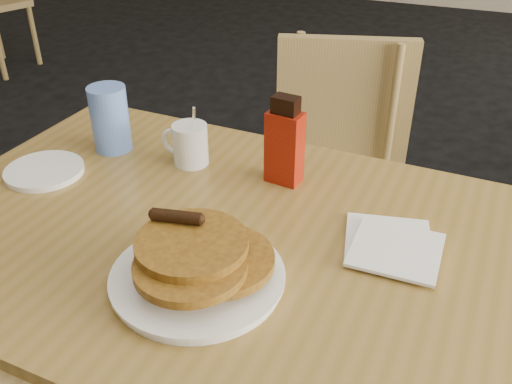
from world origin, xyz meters
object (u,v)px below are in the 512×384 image
at_px(main_table, 223,251).
at_px(blue_tumbler, 110,119).
at_px(pancake_plate, 197,267).
at_px(syrup_bottle, 285,143).
at_px(coffee_mug, 189,143).
at_px(chair_main_far, 332,165).

xyz_separation_m(main_table, blue_tumbler, (-0.36, 0.20, 0.12)).
distance_m(main_table, pancake_plate, 0.16).
distance_m(syrup_bottle, blue_tumbler, 0.40).
distance_m(main_table, coffee_mug, 0.28).
distance_m(pancake_plate, blue_tumbler, 0.51).
height_order(chair_main_far, blue_tumbler, blue_tumbler).
bearing_deg(coffee_mug, main_table, -56.64).
xyz_separation_m(main_table, syrup_bottle, (0.04, 0.21, 0.13)).
bearing_deg(pancake_plate, main_table, 99.13).
distance_m(chair_main_far, pancake_plate, 0.88).
height_order(main_table, syrup_bottle, syrup_bottle).
xyz_separation_m(chair_main_far, pancake_plate, (0.01, -0.85, 0.26)).
bearing_deg(coffee_mug, chair_main_far, 62.95).
height_order(main_table, chair_main_far, chair_main_far).
distance_m(pancake_plate, coffee_mug, 0.39).
relative_size(pancake_plate, coffee_mug, 1.97).
xyz_separation_m(pancake_plate, blue_tumbler, (-0.38, 0.33, 0.04)).
bearing_deg(blue_tumbler, pancake_plate, -41.13).
relative_size(chair_main_far, coffee_mug, 6.29).
bearing_deg(syrup_bottle, blue_tumbler, -171.13).
bearing_deg(main_table, blue_tumbler, 151.30).
bearing_deg(chair_main_far, main_table, -107.41).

